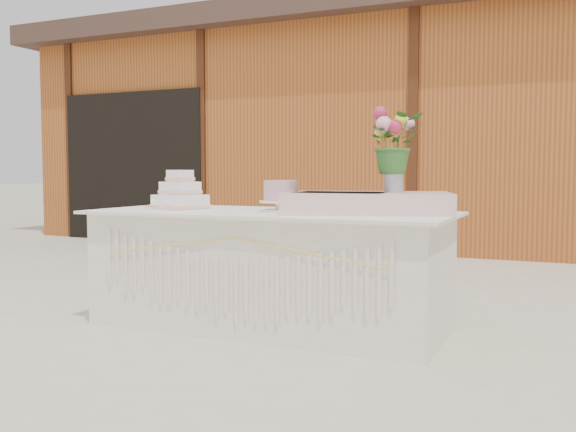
% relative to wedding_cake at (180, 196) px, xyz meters
% --- Properties ---
extents(ground, '(80.00, 80.00, 0.00)m').
position_rel_wedding_cake_xyz_m(ground, '(0.68, 0.02, -0.86)').
color(ground, beige).
rests_on(ground, ground).
extents(barn, '(12.60, 4.60, 3.30)m').
position_rel_wedding_cake_xyz_m(barn, '(0.67, 6.01, 0.81)').
color(barn, '#A25522').
rests_on(barn, ground).
extents(cake_table, '(2.40, 1.00, 0.77)m').
position_rel_wedding_cake_xyz_m(cake_table, '(0.68, 0.01, -0.47)').
color(cake_table, white).
rests_on(cake_table, ground).
extents(wedding_cake, '(0.38, 0.38, 0.27)m').
position_rel_wedding_cake_xyz_m(wedding_cake, '(0.00, 0.00, 0.00)').
color(wedding_cake, white).
rests_on(wedding_cake, cake_table).
extents(pink_cake_stand, '(0.28, 0.28, 0.20)m').
position_rel_wedding_cake_xyz_m(pink_cake_stand, '(0.77, -0.00, 0.02)').
color(pink_cake_stand, white).
rests_on(pink_cake_stand, cake_table).
extents(satin_runner, '(1.16, 0.87, 0.13)m').
position_rel_wedding_cake_xyz_m(satin_runner, '(1.32, 0.11, -0.03)').
color(satin_runner, beige).
rests_on(satin_runner, cake_table).
extents(flower_vase, '(0.12, 0.12, 0.16)m').
position_rel_wedding_cake_xyz_m(flower_vase, '(1.49, 0.13, 0.12)').
color(flower_vase, silver).
rests_on(flower_vase, satin_runner).
extents(bouquet, '(0.44, 0.43, 0.37)m').
position_rel_wedding_cake_xyz_m(bouquet, '(1.49, 0.13, 0.39)').
color(bouquet, '#326327').
rests_on(bouquet, flower_vase).
extents(loose_flowers, '(0.21, 0.37, 0.02)m').
position_rel_wedding_cake_xyz_m(loose_flowers, '(-0.30, 0.04, -0.08)').
color(loose_flowers, pink).
rests_on(loose_flowers, cake_table).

